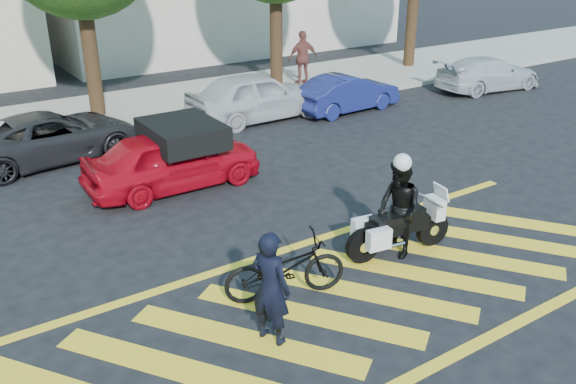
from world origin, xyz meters
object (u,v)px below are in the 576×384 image
red_convertible (173,159)px  parked_mid_left (51,136)px  bicycle (285,268)px  officer_moto (399,209)px  officer_bike (271,288)px  police_motorcycle (398,228)px  parked_far_right (488,74)px  parked_right (347,93)px  parked_mid_right (257,96)px

red_convertible → parked_mid_left: red_convertible is taller
bicycle → officer_moto: size_ratio=1.11×
officer_moto → bicycle: bearing=-80.6°
officer_bike → police_motorcycle: 3.35m
parked_far_right → parked_right: bearing=90.6°
police_motorcycle → parked_right: 9.25m
officer_moto → parked_right: 9.27m
officer_bike → officer_moto: officer_moto is taller
officer_moto → red_convertible: bearing=-149.6°
bicycle → red_convertible: (0.36, 5.10, 0.16)m
parked_mid_left → bicycle: bearing=-177.6°
officer_moto → parked_right: (5.07, 7.75, -0.30)m
parked_right → parked_far_right: 5.99m
officer_moto → parked_mid_left: size_ratio=0.40×
parked_mid_left → parked_right: bearing=-101.5°
red_convertible → officer_moto: bearing=-157.5°
parked_mid_right → parked_right: (2.87, -0.76, -0.16)m
bicycle → parked_right: parked_right is taller
bicycle → parked_mid_right: parked_mid_right is taller
police_motorcycle → parked_right: (5.05, 7.75, 0.07)m
parked_mid_left → parked_right: parked_mid_left is taller
parked_mid_left → parked_far_right: (14.89, -1.29, -0.02)m
parked_mid_right → parked_far_right: 8.94m
parked_mid_left → parked_mid_right: (6.06, 0.11, 0.13)m
officer_bike → parked_far_right: officer_bike is taller
police_motorcycle → red_convertible: red_convertible is taller
bicycle → parked_mid_right: 9.73m
parked_right → bicycle: bearing=133.4°
bicycle → parked_far_right: parked_far_right is taller
bicycle → officer_moto: 2.45m
bicycle → parked_mid_left: bearing=26.2°
officer_moto → red_convertible: 5.46m
red_convertible → police_motorcycle: bearing=-157.3°
police_motorcycle → parked_right: size_ratio=0.60×
red_convertible → parked_mid_left: (-1.80, 3.36, -0.06)m
bicycle → police_motorcycle: size_ratio=0.92×
police_motorcycle → parked_far_right: 13.11m
officer_bike → officer_moto: bearing=-96.3°
parked_mid_right → parked_right: 2.98m
parked_mid_left → parked_right: size_ratio=1.23×
officer_moto → parked_mid_right: 8.80m
officer_moto → parked_mid_left: bearing=-147.1°
police_motorcycle → red_convertible: 5.46m
officer_moto → parked_far_right: (11.03, 7.12, -0.30)m
parked_mid_left → parked_mid_right: 6.07m
red_convertible → parked_right: red_convertible is taller
officer_bike → bicycle: (0.78, 0.82, -0.34)m
officer_bike → parked_right: officer_bike is taller
officer_moto → parked_mid_left: officer_moto is taller
officer_moto → red_convertible: (-2.07, 5.05, -0.21)m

